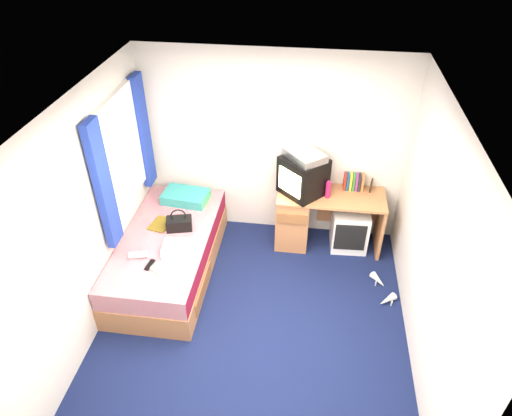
# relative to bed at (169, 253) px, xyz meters

# --- Properties ---
(ground) EXTENTS (3.40, 3.40, 0.00)m
(ground) POSITION_rel_bed_xyz_m (1.10, -0.66, -0.27)
(ground) COLOR #0C1438
(ground) RESTS_ON ground
(room_shell) EXTENTS (3.40, 3.40, 3.40)m
(room_shell) POSITION_rel_bed_xyz_m (1.10, -0.66, 1.18)
(room_shell) COLOR white
(room_shell) RESTS_ON ground
(bed) EXTENTS (1.01, 2.00, 0.54)m
(bed) POSITION_rel_bed_xyz_m (0.00, 0.00, 0.00)
(bed) COLOR #B87A4C
(bed) RESTS_ON ground
(pillow) EXTENTS (0.59, 0.41, 0.12)m
(pillow) POSITION_rel_bed_xyz_m (0.05, 0.71, 0.33)
(pillow) COLOR #1B62B3
(pillow) RESTS_ON bed
(desk) EXTENTS (1.30, 0.55, 0.75)m
(desk) POSITION_rel_bed_xyz_m (1.58, 0.78, 0.14)
(desk) COLOR #B87A4C
(desk) RESTS_ON ground
(storage_cube) EXTENTS (0.46, 0.46, 0.55)m
(storage_cube) POSITION_rel_bed_xyz_m (2.12, 0.77, 0.01)
(storage_cube) COLOR white
(storage_cube) RESTS_ON ground
(crt_tv) EXTENTS (0.64, 0.64, 0.47)m
(crt_tv) POSITION_rel_bed_xyz_m (1.49, 0.78, 0.72)
(crt_tv) COLOR black
(crt_tv) RESTS_ON desk
(vcr) EXTENTS (0.55, 0.57, 0.09)m
(vcr) POSITION_rel_bed_xyz_m (1.50, 0.78, 1.00)
(vcr) COLOR #AFAEB0
(vcr) RESTS_ON crt_tv
(book_row) EXTENTS (0.24, 0.13, 0.20)m
(book_row) POSITION_rel_bed_xyz_m (2.11, 0.94, 0.58)
(book_row) COLOR maroon
(book_row) RESTS_ON desk
(picture_frame) EXTENTS (0.05, 0.12, 0.14)m
(picture_frame) POSITION_rel_bed_xyz_m (2.33, 0.94, 0.55)
(picture_frame) COLOR black
(picture_frame) RESTS_ON desk
(pink_water_bottle) EXTENTS (0.07, 0.07, 0.20)m
(pink_water_bottle) POSITION_rel_bed_xyz_m (1.80, 0.72, 0.58)
(pink_water_bottle) COLOR #C41B4E
(pink_water_bottle) RESTS_ON desk
(aerosol_can) EXTENTS (0.05, 0.05, 0.17)m
(aerosol_can) POSITION_rel_bed_xyz_m (1.79, 0.87, 0.57)
(aerosol_can) COLOR white
(aerosol_can) RESTS_ON desk
(handbag) EXTENTS (0.32, 0.23, 0.28)m
(handbag) POSITION_rel_bed_xyz_m (0.12, 0.14, 0.35)
(handbag) COLOR black
(handbag) RESTS_ON bed
(towel) EXTENTS (0.33, 0.28, 0.10)m
(towel) POSITION_rel_bed_xyz_m (0.21, -0.27, 0.32)
(towel) COLOR white
(towel) RESTS_ON bed
(magazine) EXTENTS (0.27, 0.32, 0.01)m
(magazine) POSITION_rel_bed_xyz_m (-0.12, 0.18, 0.28)
(magazine) COLOR gold
(magazine) RESTS_ON bed
(water_bottle) EXTENTS (0.21, 0.12, 0.07)m
(water_bottle) POSITION_rel_bed_xyz_m (-0.18, -0.40, 0.31)
(water_bottle) COLOR white
(water_bottle) RESTS_ON bed
(colour_swatch_fan) EXTENTS (0.22, 0.17, 0.01)m
(colour_swatch_fan) POSITION_rel_bed_xyz_m (0.05, -0.56, 0.28)
(colour_swatch_fan) COLOR gold
(colour_swatch_fan) RESTS_ON bed
(remote_control) EXTENTS (0.07, 0.17, 0.02)m
(remote_control) POSITION_rel_bed_xyz_m (-0.02, -0.51, 0.28)
(remote_control) COLOR black
(remote_control) RESTS_ON bed
(window_assembly) EXTENTS (0.11, 1.42, 1.40)m
(window_assembly) POSITION_rel_bed_xyz_m (-0.45, 0.24, 1.15)
(window_assembly) COLOR silver
(window_assembly) RESTS_ON room_shell
(white_heels) EXTENTS (0.28, 0.52, 0.09)m
(white_heels) POSITION_rel_bed_xyz_m (2.50, -0.03, -0.23)
(white_heels) COLOR silver
(white_heels) RESTS_ON ground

